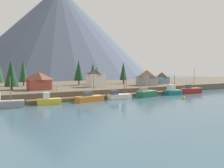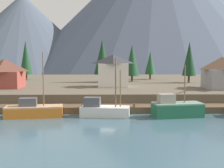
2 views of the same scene
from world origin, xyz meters
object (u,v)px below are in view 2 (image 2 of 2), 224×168
Objects in this scene: house_red at (5,73)px; conifer_mid_left at (150,63)px; conifer_mid_right at (26,58)px; conifer_centre at (132,60)px; fishing_boat_white at (103,110)px; conifer_near_right at (102,57)px; house_white at (113,70)px; house_grey at (222,72)px; fishing_boat_green at (176,108)px; conifer_near_left at (189,59)px; fishing_boat_orange at (34,110)px.

house_red is 0.91× the size of conifer_mid_left.
conifer_mid_right is at bearing -177.38° from conifer_mid_left.
conifer_centre is (28.35, -5.25, -0.67)m from conifer_mid_right.
conifer_centre reaches higher than fishing_boat_white.
conifer_near_right is 1.34× the size of conifer_mid_left.
house_white reaches higher than fishing_boat_white.
house_grey is 0.70× the size of conifer_near_right.
conifer_centre is at bearing 68.88° from house_white.
conifer_near_left is (9.67, 28.48, 7.09)m from fishing_boat_green.
conifer_near_right reaches higher than fishing_boat_white.
conifer_centre is (5.06, 13.10, 1.97)m from house_white.
conifer_near_right is (9.50, 30.47, 7.70)m from fishing_boat_orange.
house_white is 0.86× the size of conifer_mid_left.
conifer_near_left reaches higher than house_white.
fishing_boat_white is 35.49m from conifer_near_left.
fishing_boat_white is 0.81× the size of conifer_mid_right.
fishing_boat_white is at bearing -125.94° from conifer_near_left.
house_grey is at bearing -65.80° from conifer_mid_left.
fishing_boat_orange is 0.95× the size of conifer_near_left.
conifer_mid_left is at bearing 114.20° from house_grey.
fishing_boat_orange is 37.05m from house_grey.
house_red is 0.97× the size of house_grey.
conifer_mid_left is at bearing 78.56° from fishing_boat_white.
house_white is 11.82m from conifer_near_right.
house_grey is 50.20m from conifer_mid_right.
house_red is 0.76× the size of conifer_centre.
conifer_near_right is 1.11× the size of conifer_centre.
house_red is at bearing -175.06° from house_white.
fishing_boat_white is at bearing -40.18° from house_red.
conifer_mid_right is (-32.19, 37.70, 7.36)m from fishing_boat_green.
fishing_boat_green is at bearing -29.42° from house_red.
house_red is 23.76m from conifer_near_right.
conifer_near_right is (19.54, 13.13, 3.19)m from house_red.
house_grey is at bearing 38.87° from fishing_boat_white.
house_white is 20.83m from conifer_near_left.
fishing_boat_green is at bearing -129.65° from house_grey.
fishing_boat_green is at bearing -83.25° from conifer_centre.
conifer_mid_left is (1.80, 39.26, 5.89)m from fishing_boat_green.
conifer_near_left is 21.17m from conifer_near_right.
conifer_mid_right is at bearing 167.58° from conifer_near_left.
conifer_mid_right reaches higher than fishing_boat_green.
house_white is at bearing -111.12° from conifer_centre.
fishing_boat_green is at bearing -69.57° from conifer_near_right.
fishing_boat_orange is 32.83m from conifer_near_right.
conifer_mid_right is (-1.25, 20.25, 3.09)m from house_red.
conifer_mid_right is (-44.79, 22.49, 2.84)m from house_grey.
conifer_mid_left reaches higher than house_red.
house_grey is 13.84m from conifer_near_left.
house_white is at bearing -118.25° from conifer_mid_left.
conifer_centre is (6.87, 32.08, 6.92)m from fishing_boat_white.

